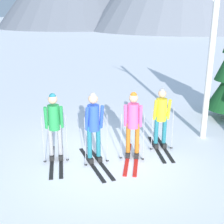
% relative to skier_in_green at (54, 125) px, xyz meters
% --- Properties ---
extents(ground_plane, '(400.00, 400.00, 0.00)m').
position_rel_skier_in_green_xyz_m(ground_plane, '(1.20, 0.03, -0.93)').
color(ground_plane, white).
extents(skier_in_green, '(0.62, 1.73, 1.70)m').
position_rel_skier_in_green_xyz_m(skier_in_green, '(0.00, 0.00, 0.00)').
color(skier_in_green, black).
rests_on(skier_in_green, ground).
extents(skier_in_blue, '(0.98, 1.78, 1.75)m').
position_rel_skier_in_green_xyz_m(skier_in_blue, '(0.95, -0.10, 0.03)').
color(skier_in_blue, black).
rests_on(skier_in_blue, ground).
extents(skier_in_pink, '(0.61, 1.74, 1.70)m').
position_rel_skier_in_green_xyz_m(skier_in_pink, '(1.88, 0.15, -0.00)').
color(skier_in_pink, red).
rests_on(skier_in_pink, ground).
extents(skier_in_yellow, '(0.61, 1.63, 1.65)m').
position_rel_skier_in_green_xyz_m(skier_in_yellow, '(2.65, 0.72, -0.03)').
color(skier_in_yellow, black).
rests_on(skier_in_yellow, ground).
extents(birch_tree_tall, '(0.74, 0.23, 4.54)m').
position_rel_skier_in_green_xyz_m(birch_tree_tall, '(4.00, 1.47, 1.42)').
color(birch_tree_tall, silver).
rests_on(birch_tree_tall, ground).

